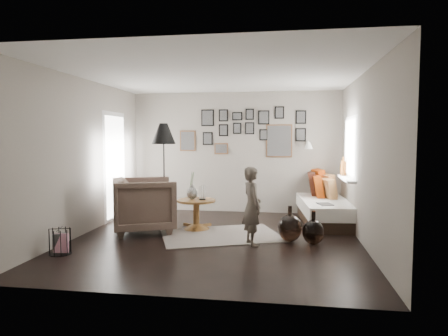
# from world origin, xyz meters

# --- Properties ---
(ground) EXTENTS (4.80, 4.80, 0.00)m
(ground) POSITION_xyz_m (0.00, 0.00, 0.00)
(ground) COLOR black
(ground) RESTS_ON ground
(wall_back) EXTENTS (4.50, 0.00, 4.50)m
(wall_back) POSITION_xyz_m (0.00, 2.40, 1.30)
(wall_back) COLOR gray
(wall_back) RESTS_ON ground
(wall_front) EXTENTS (4.50, 0.00, 4.50)m
(wall_front) POSITION_xyz_m (0.00, -2.40, 1.30)
(wall_front) COLOR gray
(wall_front) RESTS_ON ground
(wall_left) EXTENTS (0.00, 4.80, 4.80)m
(wall_left) POSITION_xyz_m (-2.25, 0.00, 1.30)
(wall_left) COLOR gray
(wall_left) RESTS_ON ground
(wall_right) EXTENTS (0.00, 4.80, 4.80)m
(wall_right) POSITION_xyz_m (2.25, 0.00, 1.30)
(wall_right) COLOR gray
(wall_right) RESTS_ON ground
(ceiling) EXTENTS (4.80, 4.80, 0.00)m
(ceiling) POSITION_xyz_m (0.00, 0.00, 2.60)
(ceiling) COLOR white
(ceiling) RESTS_ON wall_back
(door_left) EXTENTS (0.00, 2.14, 2.14)m
(door_left) POSITION_xyz_m (-2.23, 1.20, 1.05)
(door_left) COLOR white
(door_left) RESTS_ON wall_left
(window_right) EXTENTS (0.15, 1.32, 1.30)m
(window_right) POSITION_xyz_m (2.18, 1.34, 0.93)
(window_right) COLOR white
(window_right) RESTS_ON wall_right
(gallery_wall) EXTENTS (2.74, 0.03, 1.08)m
(gallery_wall) POSITION_xyz_m (0.29, 2.38, 1.74)
(gallery_wall) COLOR brown
(gallery_wall) RESTS_ON wall_back
(wall_sconce) EXTENTS (0.18, 0.36, 0.16)m
(wall_sconce) POSITION_xyz_m (1.55, 2.13, 1.46)
(wall_sconce) COLOR white
(wall_sconce) RESTS_ON wall_back
(rug) EXTENTS (2.25, 1.93, 0.01)m
(rug) POSITION_xyz_m (0.04, 0.21, 0.01)
(rug) COLOR beige
(rug) RESTS_ON ground
(pedestal_table) EXTENTS (0.68, 0.68, 0.53)m
(pedestal_table) POSITION_xyz_m (-0.46, 0.58, 0.25)
(pedestal_table) COLOR brown
(pedestal_table) RESTS_ON ground
(vase) EXTENTS (0.19, 0.19, 0.48)m
(vase) POSITION_xyz_m (-0.54, 0.60, 0.68)
(vase) COLOR black
(vase) RESTS_ON pedestal_table
(candles) EXTENTS (0.12, 0.12, 0.25)m
(candles) POSITION_xyz_m (-0.35, 0.58, 0.65)
(candles) COLOR black
(candles) RESTS_ON pedestal_table
(daybed) EXTENTS (1.02, 2.08, 0.97)m
(daybed) POSITION_xyz_m (1.84, 1.55, 0.31)
(daybed) COLOR black
(daybed) RESTS_ON ground
(magazine_on_daybed) EXTENTS (0.29, 0.34, 0.02)m
(magazine_on_daybed) POSITION_xyz_m (1.78, 0.90, 0.46)
(magazine_on_daybed) COLOR black
(magazine_on_daybed) RESTS_ON daybed
(armchair) EXTENTS (1.35, 1.33, 0.93)m
(armchair) POSITION_xyz_m (-1.31, 0.29, 0.47)
(armchair) COLOR brown
(armchair) RESTS_ON ground
(armchair_cushion) EXTENTS (0.56, 0.56, 0.19)m
(armchair_cushion) POSITION_xyz_m (-1.28, 0.34, 0.48)
(armchair_cushion) COLOR white
(armchair_cushion) RESTS_ON armchair
(floor_lamp) EXTENTS (0.44, 0.44, 1.88)m
(floor_lamp) POSITION_xyz_m (-1.13, 0.86, 1.62)
(floor_lamp) COLOR black
(floor_lamp) RESTS_ON ground
(magazine_basket) EXTENTS (0.36, 0.36, 0.36)m
(magazine_basket) POSITION_xyz_m (-2.00, -1.18, 0.18)
(magazine_basket) COLOR black
(magazine_basket) RESTS_ON ground
(demijohn_large) EXTENTS (0.37, 0.37, 0.56)m
(demijohn_large) POSITION_xyz_m (1.16, -0.02, 0.22)
(demijohn_large) COLOR black
(demijohn_large) RESTS_ON ground
(demijohn_small) EXTENTS (0.33, 0.33, 0.51)m
(demijohn_small) POSITION_xyz_m (1.51, -0.14, 0.19)
(demijohn_small) COLOR black
(demijohn_small) RESTS_ON ground
(child) EXTENTS (0.45, 0.51, 1.19)m
(child) POSITION_xyz_m (0.60, -0.30, 0.59)
(child) COLOR #645A4F
(child) RESTS_ON ground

